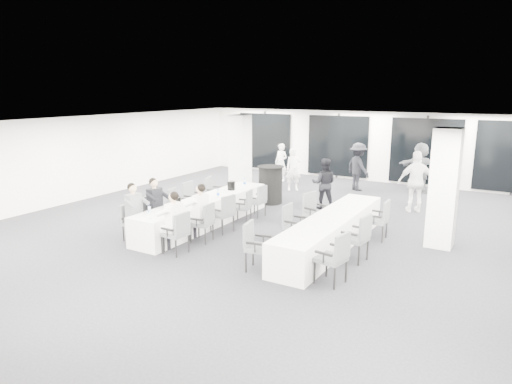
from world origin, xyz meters
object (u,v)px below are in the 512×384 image
Objects in this scene: cocktail_table at (270,185)px; chair_main_right_second at (205,220)px; banquet_table_side at (331,232)px; ice_bucket_far at (231,186)px; standing_guest_g at (281,160)px; chair_main_left_near at (131,220)px; chair_main_right_fourth at (245,205)px; chair_side_right_near at (335,255)px; chair_side_right_far at (380,217)px; chair_main_right_near at (178,230)px; chair_main_right_mid at (224,211)px; standing_guest_b at (324,180)px; chair_main_right_far at (258,199)px; standing_guest_a at (294,167)px; chair_side_left_mid at (293,222)px; chair_main_left_mid at (177,203)px; standing_guest_c at (358,164)px; ice_bucket_near at (176,202)px; chair_main_left_second at (152,212)px; banquet_table_main at (205,212)px; chair_main_left_fourth at (192,197)px; chair_main_left_far at (213,191)px; chair_side_left_far at (314,210)px; standing_guest_d at (417,178)px; chair_side_right_mid at (358,235)px; chair_side_left_near at (255,243)px; standing_guest_f at (421,164)px.

chair_main_right_second is (0.50, -4.25, -0.07)m from cocktail_table.
banquet_table_side is 19.11× the size of ice_bucket_far.
chair_main_left_near is at bearing -77.82° from standing_guest_g.
chair_side_right_near reaches higher than chair_main_right_fourth.
standing_guest_g reaches higher than chair_side_right_far.
chair_main_right_mid is at bearing 3.23° from chair_main_right_near.
standing_guest_b is (-1.54, 3.28, 0.52)m from banquet_table_side.
standing_guest_b is 1.04× the size of standing_guest_g.
chair_main_right_far is 4.97m from chair_side_right_near.
chair_main_right_mid is 5.62m from standing_guest_a.
chair_side_left_mid is (2.47, -3.41, -0.05)m from cocktail_table.
chair_main_left_mid is 0.48× the size of standing_guest_c.
chair_main_right_second is at bearing 3.42° from chair_main_right_near.
chair_main_right_fourth is at bearing -34.55° from ice_bucket_far.
ice_bucket_near reaches higher than chair_main_right_near.
chair_main_left_mid is 2.34m from chair_main_right_far.
chair_main_left_near is 1.74m from chair_main_left_mid.
chair_main_left_second is 2.63m from ice_bucket_far.
standing_guest_c is at bearing -175.80° from chair_side_left_mid.
chair_side_left_mid reaches higher than banquet_table_main.
chair_main_right_near is 0.94× the size of chair_side_right_near.
chair_main_right_mid is (1.68, -0.80, -0.01)m from chair_main_left_fourth.
banquet_table_side is 2.78× the size of standing_guest_b.
chair_main_left_near is 8.56m from standing_guest_g.
cocktail_table is at bearing -11.99° from standing_guest_b.
standing_guest_b is at bearing 124.70° from standing_guest_c.
banquet_table_side is 3.89m from ice_bucket_near.
standing_guest_a is (-0.72, 6.42, 0.34)m from chair_main_right_second.
chair_main_left_near is 0.90× the size of chair_main_left_far.
chair_side_left_far reaches higher than chair_main_right_far.
chair_main_left_mid is 0.93× the size of chair_side_left_far.
standing_guest_d is (0.18, 3.21, 0.48)m from chair_side_right_far.
chair_main_left_second is 0.45× the size of standing_guest_d.
chair_main_right_near reaches higher than banquet_table_side.
chair_main_right_fourth is 0.94× the size of chair_side_left_mid.
chair_main_left_second is 0.92× the size of chair_side_right_mid.
banquet_table_main is at bearing 149.58° from chair_main_left_near.
chair_main_left_fourth is 5.41m from chair_side_right_mid.
chair_side_left_far is (1.96, -0.50, 0.06)m from chair_main_right_far.
chair_main_right_second is (0.83, -1.15, 0.17)m from banquet_table_main.
ice_bucket_far is (0.85, -0.26, 0.31)m from chair_main_left_far.
standing_guest_c is (-0.63, 8.52, 0.42)m from chair_side_left_near.
chair_main_right_fourth is 0.53× the size of standing_guest_a.
chair_main_right_near is at bearing -47.90° from chair_side_left_mid.
chair_main_left_mid reaches higher than chair_main_right_second.
standing_guest_g is at bearing 101.75° from ice_bucket_far.
chair_side_left_mid is at bearing 86.34° from standing_guest_f.
chair_side_right_far is 5.80m from standing_guest_c.
standing_guest_f is (5.04, 6.78, 0.44)m from chair_main_left_fourth.
chair_side_right_mid is (1.68, -0.24, 0.03)m from chair_side_left_mid.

